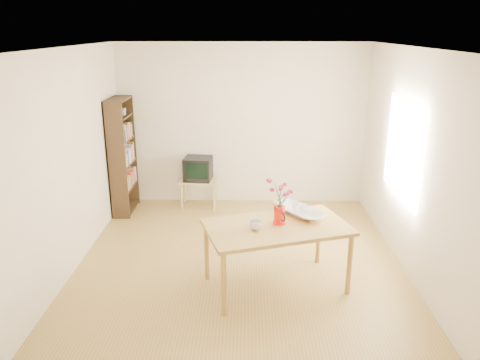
{
  "coord_description": "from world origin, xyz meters",
  "views": [
    {
      "loc": [
        0.08,
        -5.22,
        2.81
      ],
      "look_at": [
        0.0,
        0.3,
        1.0
      ],
      "focal_mm": 35.0,
      "sensor_mm": 36.0,
      "label": 1
    }
  ],
  "objects_px": {
    "table": "(277,232)",
    "mug": "(256,225)",
    "bowl": "(299,196)",
    "pitcher": "(279,216)",
    "television": "(198,168)"
  },
  "relations": [
    {
      "from": "pitcher",
      "to": "television",
      "type": "bearing_deg",
      "value": 90.49
    },
    {
      "from": "mug",
      "to": "bowl",
      "type": "distance_m",
      "value": 0.69
    },
    {
      "from": "table",
      "to": "bowl",
      "type": "xyz_separation_m",
      "value": [
        0.27,
        0.33,
        0.29
      ]
    },
    {
      "from": "table",
      "to": "television",
      "type": "xyz_separation_m",
      "value": [
        -1.12,
        2.51,
        -0.03
      ]
    },
    {
      "from": "mug",
      "to": "television",
      "type": "xyz_separation_m",
      "value": [
        -0.88,
        2.62,
        -0.15
      ]
    },
    {
      "from": "pitcher",
      "to": "bowl",
      "type": "xyz_separation_m",
      "value": [
        0.24,
        0.28,
        0.12
      ]
    },
    {
      "from": "table",
      "to": "bowl",
      "type": "relative_size",
      "value": 3.72
    },
    {
      "from": "table",
      "to": "mug",
      "type": "relative_size",
      "value": 13.33
    },
    {
      "from": "table",
      "to": "mug",
      "type": "distance_m",
      "value": 0.29
    },
    {
      "from": "table",
      "to": "mug",
      "type": "xyz_separation_m",
      "value": [
        -0.23,
        -0.11,
        0.12
      ]
    },
    {
      "from": "table",
      "to": "mug",
      "type": "bearing_deg",
      "value": -171.55
    },
    {
      "from": "bowl",
      "to": "television",
      "type": "height_order",
      "value": "bowl"
    },
    {
      "from": "mug",
      "to": "television",
      "type": "bearing_deg",
      "value": -102.39
    },
    {
      "from": "mug",
      "to": "pitcher",
      "type": "bearing_deg",
      "value": -178.71
    },
    {
      "from": "bowl",
      "to": "table",
      "type": "bearing_deg",
      "value": -129.81
    }
  ]
}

